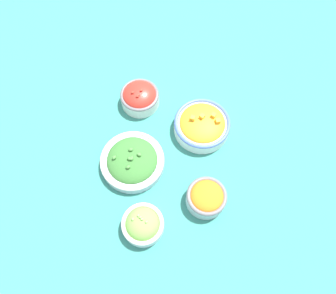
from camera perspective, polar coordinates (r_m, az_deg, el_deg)
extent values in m
plane|color=#337F75|center=(1.02, 0.00, -0.70)|extent=(3.00, 3.00, 0.00)
cylinder|color=white|center=(1.04, 5.89, 3.63)|extent=(0.18, 0.18, 0.04)
torus|color=#4766B7|center=(1.03, 6.00, 4.19)|extent=(0.18, 0.18, 0.01)
ellipsoid|color=orange|center=(1.03, 6.00, 4.19)|extent=(0.14, 0.14, 0.04)
cube|color=#F4A828|center=(1.01, 7.94, 5.48)|extent=(0.02, 0.02, 0.01)
cube|color=#F4A828|center=(1.01, 5.96, 5.34)|extent=(0.02, 0.02, 0.01)
cube|color=#F4A828|center=(1.00, 4.32, 5.05)|extent=(0.02, 0.02, 0.01)
cube|color=#F4A828|center=(1.01, 8.68, 4.51)|extent=(0.01, 0.01, 0.01)
cylinder|color=silver|center=(0.94, -4.36, -13.41)|extent=(0.12, 0.12, 0.04)
torus|color=silver|center=(0.92, -4.46, -13.16)|extent=(0.12, 0.12, 0.01)
ellipsoid|color=#7ABC4C|center=(0.92, -4.46, -13.16)|extent=(0.09, 0.09, 0.06)
ellipsoid|color=#99D166|center=(0.89, -6.15, -12.39)|extent=(0.01, 0.01, 0.01)
ellipsoid|color=#99D166|center=(0.89, -5.18, -11.79)|extent=(0.01, 0.01, 0.01)
ellipsoid|color=#99D166|center=(0.88, -3.79, -12.86)|extent=(0.01, 0.01, 0.01)
ellipsoid|color=#99D166|center=(0.89, -4.83, -12.10)|extent=(0.01, 0.01, 0.01)
ellipsoid|color=#99D166|center=(0.89, -4.56, -12.41)|extent=(0.01, 0.01, 0.01)
cylinder|color=#B2C1CC|center=(1.00, -6.18, -2.60)|extent=(0.19, 0.19, 0.03)
torus|color=silver|center=(0.99, -6.27, -2.28)|extent=(0.19, 0.19, 0.01)
ellipsoid|color=#387533|center=(0.99, -6.27, -2.28)|extent=(0.15, 0.15, 0.05)
ellipsoid|color=#47893D|center=(0.95, -6.95, -3.47)|extent=(0.01, 0.01, 0.01)
ellipsoid|color=#47893D|center=(0.97, -9.29, -2.08)|extent=(0.02, 0.02, 0.01)
ellipsoid|color=#47893D|center=(0.95, -6.34, -1.98)|extent=(0.02, 0.02, 0.01)
ellipsoid|color=#47893D|center=(0.95, -6.71, -2.03)|extent=(0.02, 0.02, 0.01)
ellipsoid|color=#47893D|center=(0.97, -6.49, -0.45)|extent=(0.01, 0.02, 0.01)
ellipsoid|color=#47893D|center=(0.96, -5.05, -1.32)|extent=(0.02, 0.02, 0.01)
cylinder|color=#B2C1CC|center=(0.95, 6.63, -8.86)|extent=(0.11, 0.11, 0.05)
torus|color=slate|center=(0.93, 6.79, -8.45)|extent=(0.11, 0.11, 0.01)
ellipsoid|color=orange|center=(0.93, 6.79, -8.45)|extent=(0.09, 0.09, 0.04)
cylinder|color=silver|center=(1.09, -4.89, 8.39)|extent=(0.13, 0.13, 0.04)
torus|color=slate|center=(1.08, -4.98, 9.03)|extent=(0.13, 0.13, 0.01)
ellipsoid|color=red|center=(1.08, -4.98, 9.03)|extent=(0.11, 0.11, 0.06)
ellipsoid|color=red|center=(1.05, -4.70, 9.80)|extent=(0.01, 0.01, 0.01)
ellipsoid|color=red|center=(1.04, -5.34, 8.80)|extent=(0.01, 0.01, 0.01)
ellipsoid|color=red|center=(1.04, -5.23, 9.00)|extent=(0.01, 0.01, 0.01)
ellipsoid|color=red|center=(1.05, -6.22, 9.42)|extent=(0.01, 0.01, 0.01)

